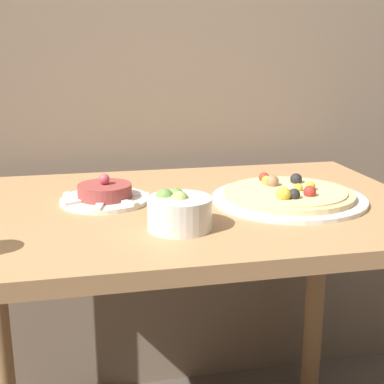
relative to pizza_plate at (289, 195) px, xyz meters
name	(u,v)px	position (x,y,z in m)	size (l,w,h in m)	color
dining_table	(186,255)	(-0.24, 0.03, -0.14)	(1.09, 0.72, 0.78)	#AD7F51
pizza_plate	(289,195)	(0.00, 0.00, 0.00)	(0.36, 0.36, 0.05)	silver
tartare_plate	(105,195)	(-0.42, 0.08, 0.00)	(0.21, 0.21, 0.07)	silver
small_bowl	(179,212)	(-0.29, -0.14, 0.02)	(0.13, 0.13, 0.08)	silver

